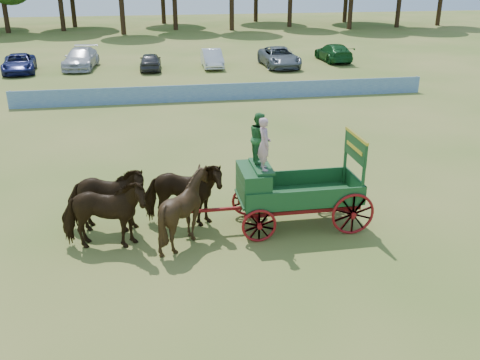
% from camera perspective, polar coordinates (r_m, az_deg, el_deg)
% --- Properties ---
extents(ground, '(160.00, 160.00, 0.00)m').
position_cam_1_polar(ground, '(17.76, 10.39, -5.01)').
color(ground, olive).
rests_on(ground, ground).
extents(horse_lead_left, '(2.77, 1.50, 2.23)m').
position_cam_1_polar(horse_lead_left, '(16.26, -14.33, -3.61)').
color(horse_lead_left, '#311F0D').
rests_on(horse_lead_left, ground).
extents(horse_lead_right, '(2.82, 1.67, 2.23)m').
position_cam_1_polar(horse_lead_right, '(17.26, -14.11, -2.05)').
color(horse_lead_right, '#311F0D').
rests_on(horse_lead_right, ground).
extents(horse_wheel_left, '(2.29, 2.10, 2.24)m').
position_cam_1_polar(horse_wheel_left, '(16.21, -5.85, -3.06)').
color(horse_wheel_left, '#311F0D').
rests_on(horse_wheel_left, ground).
extents(horse_wheel_right, '(2.84, 1.72, 2.23)m').
position_cam_1_polar(horse_wheel_right, '(17.21, -6.14, -1.54)').
color(horse_wheel_right, '#311F0D').
rests_on(horse_wheel_right, ground).
extents(farm_dray, '(6.00, 2.00, 3.78)m').
position_cam_1_polar(farm_dray, '(16.93, 3.91, 0.15)').
color(farm_dray, maroon).
rests_on(farm_dray, ground).
extents(sponsor_banner, '(26.00, 0.08, 1.05)m').
position_cam_1_polar(sponsor_banner, '(33.94, -1.52, 9.37)').
color(sponsor_banner, '#1C4F9A').
rests_on(sponsor_banner, ground).
extents(parked_cars, '(38.49, 7.82, 1.63)m').
position_cam_1_polar(parked_cars, '(45.30, -10.90, 12.51)').
color(parked_cars, silver).
rests_on(parked_cars, ground).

